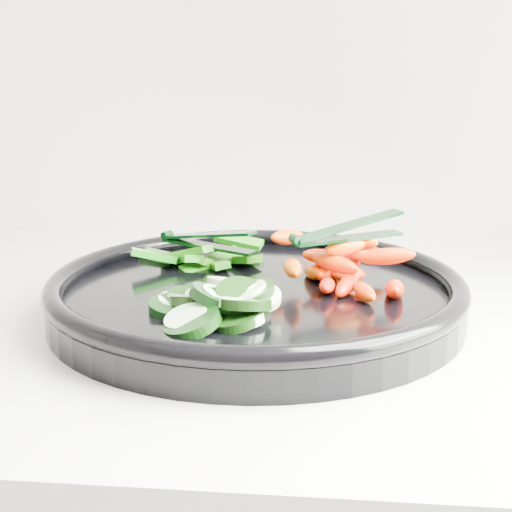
{
  "coord_description": "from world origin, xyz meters",
  "views": [
    {
      "loc": [
        0.54,
        1.06,
        1.14
      ],
      "look_at": [
        0.48,
        1.67,
        0.99
      ],
      "focal_mm": 50.0,
      "sensor_mm": 36.0,
      "label": 1
    }
  ],
  "objects": [
    {
      "name": "tong_carrot",
      "position": [
        0.56,
        1.69,
        1.0
      ],
      "size": [
        0.1,
        0.07,
        0.02
      ],
      "color": "black",
      "rests_on": "carrot_pile"
    },
    {
      "name": "veggie_tray",
      "position": [
        0.48,
        1.67,
        0.95
      ],
      "size": [
        0.44,
        0.44,
        0.04
      ],
      "color": "black",
      "rests_on": "counter"
    },
    {
      "name": "cucumber_pile",
      "position": [
        0.46,
        1.6,
        0.96
      ],
      "size": [
        0.12,
        0.13,
        0.04
      ],
      "color": "black",
      "rests_on": "veggie_tray"
    },
    {
      "name": "tong_pepper",
      "position": [
        0.43,
        1.75,
        0.98
      ],
      "size": [
        0.11,
        0.07,
        0.02
      ],
      "color": "black",
      "rests_on": "pepper_pile"
    },
    {
      "name": "pepper_pile",
      "position": [
        0.42,
        1.75,
        0.96
      ],
      "size": [
        0.13,
        0.1,
        0.04
      ],
      "color": "#0A690B",
      "rests_on": "veggie_tray"
    },
    {
      "name": "carrot_pile",
      "position": [
        0.56,
        1.7,
        0.97
      ],
      "size": [
        0.13,
        0.15,
        0.05
      ],
      "color": "red",
      "rests_on": "veggie_tray"
    }
  ]
}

